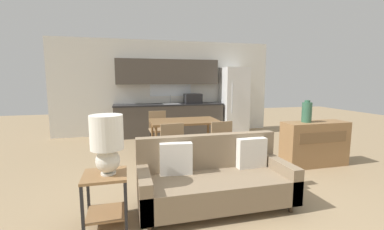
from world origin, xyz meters
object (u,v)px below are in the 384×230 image
credenza (314,144)px  vase (307,112)px  table_lamp (107,141)px  side_table (106,191)px  dining_chair_far_left (158,127)px  dining_chair_near_left (170,144)px  couch (214,179)px  refrigerator (234,100)px  dining_table (185,124)px  dining_chair_near_right (218,141)px

credenza → vase: 0.62m
table_lamp → side_table: bearing=162.9°
credenza → dining_chair_far_left: bearing=144.4°
credenza → dining_chair_near_left: bearing=172.8°
couch → table_lamp: size_ratio=2.94×
refrigerator → dining_table: size_ratio=1.42×
table_lamp → vase: size_ratio=1.60×
dining_chair_near_right → dining_chair_near_left: (-0.87, 0.01, 0.00)m
dining_table → dining_chair_far_left: bearing=119.0°
refrigerator → dining_chair_near_left: refrigerator is taller
refrigerator → dining_chair_far_left: bearing=-151.5°
dining_chair_near_right → dining_chair_far_left: same height
dining_table → dining_chair_far_left: 0.93m
couch → dining_chair_near_right: size_ratio=2.19×
refrigerator → dining_table: 2.91m
dining_chair_far_left → table_lamp: bearing=-108.4°
couch → dining_chair_near_left: size_ratio=2.19×
dining_chair_far_left → vase: bearing=-38.9°
side_table → dining_chair_near_left: (0.96, 1.45, 0.11)m
dining_chair_near_right → dining_chair_far_left: 1.80m
dining_chair_near_right → couch: bearing=61.6°
dining_table → vase: (2.02, -1.08, 0.31)m
side_table → dining_chair_near_left: bearing=56.6°
dining_table → table_lamp: bearing=-121.1°
credenza → vase: vase is taller
vase → dining_chair_far_left: 3.13m
vase → side_table: bearing=-161.5°
credenza → side_table: bearing=-162.8°
vase → dining_table: bearing=152.0°
table_lamp → dining_chair_near_right: size_ratio=0.74×
credenza → dining_chair_near_right: (-1.77, 0.33, 0.08)m
credenza → dining_chair_near_left: dining_chair_near_left is taller
vase → table_lamp: bearing=-161.1°
refrigerator → vase: (0.04, -3.19, 0.03)m
dining_chair_far_left → credenza: bearing=-37.3°
credenza → vase: bearing=172.2°
dining_table → dining_chair_near_left: 0.90m
side_table → table_lamp: 0.56m
refrigerator → dining_chair_near_left: (-2.42, -2.88, -0.48)m
dining_chair_near_left → vase: bearing=165.4°
couch → refrigerator: bearing=63.6°
dining_chair_near_right → dining_table: bearing=-66.1°
credenza → dining_table: bearing=153.5°
table_lamp → vase: (3.37, 1.15, 0.06)m
side_table → vase: bearing=18.5°
vase → dining_chair_far_left: (-2.46, 1.87, -0.51)m
vase → refrigerator: bearing=90.6°
side_table → credenza: bearing=17.2°
vase → dining_chair_near_right: (-1.58, 0.30, -0.51)m
refrigerator → dining_table: bearing=-133.3°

